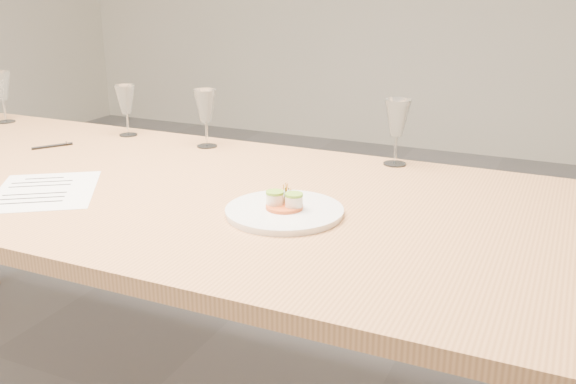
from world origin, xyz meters
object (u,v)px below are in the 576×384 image
at_px(wine_glass_0, 1,87).
at_px(wine_glass_1, 126,101).
at_px(wine_glass_3, 397,119).
at_px(dinner_plate, 285,210).
at_px(ballpoint_pen, 53,146).
at_px(dining_table, 123,199).
at_px(wine_glass_2, 205,107).
at_px(recipe_sheet, 45,191).

height_order(wine_glass_0, wine_glass_1, wine_glass_0).
bearing_deg(wine_glass_3, wine_glass_0, -177.92).
distance_m(wine_glass_0, wine_glass_3, 1.51).
distance_m(dinner_plate, ballpoint_pen, 0.98).
bearing_deg(dining_table, wine_glass_3, 33.41).
bearing_deg(wine_glass_1, wine_glass_0, -177.76).
xyz_separation_m(wine_glass_1, wine_glass_2, (0.33, -0.02, 0.01)).
height_order(dinner_plate, wine_glass_3, wine_glass_3).
xyz_separation_m(recipe_sheet, wine_glass_2, (0.14, 0.57, 0.13)).
xyz_separation_m(dinner_plate, wine_glass_2, (-0.50, 0.47, 0.12)).
relative_size(dinner_plate, recipe_sheet, 0.69).
relative_size(wine_glass_0, wine_glass_1, 1.09).
distance_m(dinner_plate, wine_glass_0, 1.47).
bearing_deg(ballpoint_pen, wine_glass_3, -42.86).
xyz_separation_m(dinner_plate, wine_glass_0, (-1.39, 0.46, 0.12)).
xyz_separation_m(recipe_sheet, wine_glass_3, (0.76, 0.62, 0.14)).
xyz_separation_m(wine_glass_0, wine_glass_1, (0.56, 0.02, -0.01)).
relative_size(ballpoint_pen, wine_glass_0, 0.59).
relative_size(ballpoint_pen, wine_glass_2, 0.61).
bearing_deg(wine_glass_3, ballpoint_pen, -165.85).
xyz_separation_m(wine_glass_1, wine_glass_3, (0.95, 0.03, 0.01)).
xyz_separation_m(ballpoint_pen, wine_glass_1, (0.12, 0.24, 0.12)).
bearing_deg(wine_glass_2, wine_glass_1, 176.66).
bearing_deg(recipe_sheet, wine_glass_2, 41.78).
relative_size(dining_table, wine_glass_2, 12.82).
distance_m(ballpoint_pen, wine_glass_2, 0.52).
xyz_separation_m(dining_table, ballpoint_pen, (-0.41, 0.17, 0.07)).
bearing_deg(dining_table, wine_glass_0, 155.83).
height_order(recipe_sheet, wine_glass_2, wine_glass_2).
xyz_separation_m(dinner_plate, wine_glass_3, (0.12, 0.52, 0.12)).
relative_size(dining_table, ballpoint_pen, 21.13).
distance_m(dinner_plate, recipe_sheet, 0.65).
xyz_separation_m(dining_table, dinner_plate, (0.54, -0.08, 0.08)).
height_order(wine_glass_1, wine_glass_2, wine_glass_2).
relative_size(dining_table, dinner_plate, 8.67).
distance_m(dining_table, wine_glass_2, 0.43).
bearing_deg(wine_glass_0, wine_glass_3, 2.08).
bearing_deg(recipe_sheet, dinner_plate, -25.26).
distance_m(dining_table, wine_glass_3, 0.82).
xyz_separation_m(dinner_plate, wine_glass_1, (-0.83, 0.49, 0.11)).
height_order(recipe_sheet, wine_glass_1, wine_glass_1).
bearing_deg(ballpoint_pen, wine_glass_2, -31.42).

